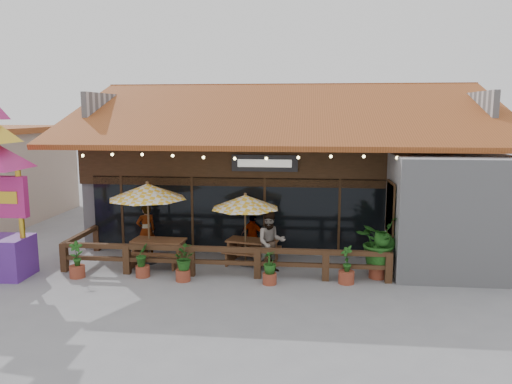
# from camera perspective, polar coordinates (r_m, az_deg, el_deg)

# --- Properties ---
(ground) EXTENTS (100.00, 100.00, 0.00)m
(ground) POSITION_cam_1_polar(r_m,az_deg,el_deg) (15.47, 2.24, -9.26)
(ground) COLOR gray
(ground) RESTS_ON ground
(restaurant_building) EXTENTS (15.50, 14.73, 6.09)m
(restaurant_building) POSITION_cam_1_polar(r_m,az_deg,el_deg) (21.44, 4.15, 1.92)
(restaurant_building) COLOR #ACACB1
(restaurant_building) RESTS_ON ground
(patio_railing) EXTENTS (10.00, 2.60, 0.92)m
(patio_railing) POSITION_cam_1_polar(r_m,az_deg,el_deg) (15.34, -6.31, -7.06)
(patio_railing) COLOR #473019
(patio_railing) RESTS_ON ground
(umbrella_left) EXTENTS (2.58, 2.58, 2.71)m
(umbrella_left) POSITION_cam_1_polar(r_m,az_deg,el_deg) (16.32, -12.30, 0.04)
(umbrella_left) COLOR brown
(umbrella_left) RESTS_ON ground
(umbrella_right) EXTENTS (2.77, 2.77, 2.36)m
(umbrella_right) POSITION_cam_1_polar(r_m,az_deg,el_deg) (15.79, -1.24, -1.16)
(umbrella_right) COLOR brown
(umbrella_right) RESTS_ON ground
(picnic_table_left) EXTENTS (1.75, 1.53, 0.81)m
(picnic_table_left) POSITION_cam_1_polar(r_m,az_deg,el_deg) (16.54, -11.03, -6.24)
(picnic_table_left) COLOR brown
(picnic_table_left) RESTS_ON ground
(picnic_table_right) EXTENTS (1.88, 1.71, 0.77)m
(picnic_table_right) POSITION_cam_1_polar(r_m,az_deg,el_deg) (16.33, -0.44, -6.35)
(picnic_table_right) COLOR brown
(picnic_table_right) RESTS_ON ground
(tropical_plant) EXTENTS (1.74, 1.80, 1.91)m
(tropical_plant) POSITION_cam_1_polar(r_m,az_deg,el_deg) (15.18, 13.85, -5.59)
(tropical_plant) COLOR brown
(tropical_plant) RESTS_ON ground
(diner_a) EXTENTS (0.79, 0.75, 1.82)m
(diner_a) POSITION_cam_1_polar(r_m,az_deg,el_deg) (17.35, -12.45, -4.32)
(diner_a) COLOR #3B2312
(diner_a) RESTS_ON ground
(diner_b) EXTENTS (1.05, 0.91, 1.88)m
(diner_b) POSITION_cam_1_polar(r_m,az_deg,el_deg) (15.36, 1.70, -5.74)
(diner_b) COLOR #3B2312
(diner_b) RESTS_ON ground
(diner_c) EXTENTS (0.92, 0.60, 1.45)m
(diner_c) POSITION_cam_1_polar(r_m,az_deg,el_deg) (17.00, -0.36, -5.02)
(diner_c) COLOR #3B2312
(diner_c) RESTS_ON ground
(planter_a) EXTENTS (0.47, 0.45, 1.11)m
(planter_a) POSITION_cam_1_polar(r_m,az_deg,el_deg) (15.87, -19.80, -7.57)
(planter_a) COLOR brown
(planter_a) RESTS_ON ground
(planter_b) EXTENTS (0.46, 0.49, 1.03)m
(planter_b) POSITION_cam_1_polar(r_m,az_deg,el_deg) (15.38, -12.85, -7.77)
(planter_b) COLOR brown
(planter_b) RESTS_ON ground
(planter_c) EXTENTS (0.84, 0.84, 1.05)m
(planter_c) POSITION_cam_1_polar(r_m,az_deg,el_deg) (14.77, -8.37, -7.86)
(planter_c) COLOR brown
(planter_c) RESTS_ON ground
(planter_d) EXTENTS (0.53, 0.53, 0.99)m
(planter_d) POSITION_cam_1_polar(r_m,az_deg,el_deg) (14.39, 1.57, -8.69)
(planter_d) COLOR brown
(planter_d) RESTS_ON ground
(planter_e) EXTENTS (0.46, 0.48, 1.12)m
(planter_e) POSITION_cam_1_polar(r_m,az_deg,el_deg) (14.68, 10.31, -8.50)
(planter_e) COLOR brown
(planter_e) RESTS_ON ground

